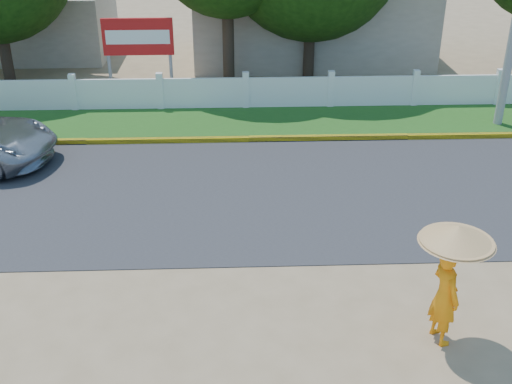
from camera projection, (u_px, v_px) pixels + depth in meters
ground at (260, 295)px, 12.82m from camera, size 120.00×120.00×0.00m
road at (252, 193)px, 16.83m from camera, size 60.00×7.00×0.02m
grass_verge at (247, 122)px, 21.50m from camera, size 60.00×3.50×0.03m
curb at (248, 139)px, 19.96m from camera, size 40.00×0.18×0.16m
fence at (246, 93)px, 22.55m from camera, size 40.00×0.10×1.10m
building_near at (310, 21)px, 28.24m from camera, size 10.00×6.00×3.20m
building_far at (19, 23)px, 28.77m from camera, size 8.00×5.00×2.80m
monk_with_parasol at (451, 268)px, 10.96m from camera, size 1.29×1.29×2.35m
billboard at (138, 41)px, 22.68m from camera, size 2.50×0.13×2.95m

